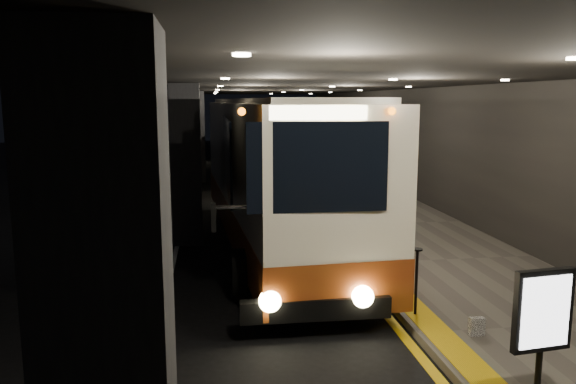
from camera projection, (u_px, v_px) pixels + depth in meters
ground at (252, 286)px, 12.05m from camera, size 90.00×90.00×0.00m
lane_line_white at (180, 234)px, 16.70m from camera, size 0.12×50.00×0.01m
kerb_stripe_yellow at (317, 230)px, 17.26m from camera, size 0.18×50.00×0.01m
sidewalk at (392, 226)px, 17.57m from camera, size 4.50×50.00×0.15m
tactile_strip at (333, 225)px, 17.30m from camera, size 0.50×50.00×0.01m
terminal_wall at (465, 131)px, 17.40m from camera, size 0.10×50.00×6.00m
support_columns at (186, 165)px, 15.41m from camera, size 0.80×24.80×4.40m
canopy at (323, 78)px, 16.54m from camera, size 9.00×50.00×0.40m
coach_main at (274, 180)px, 14.93m from camera, size 3.37×12.56×3.88m
coach_second at (246, 144)px, 30.07m from camera, size 2.28×10.89×3.42m
coach_third at (235, 131)px, 42.56m from camera, size 2.83×11.34×3.53m
passenger_boarding at (405, 236)px, 12.27m from camera, size 0.59×0.72×1.71m
bag_polka at (477, 326)px, 9.15m from camera, size 0.25×0.11×0.30m
info_sign at (543, 313)px, 7.00m from camera, size 0.83×0.22×1.74m
stanchion_post at (416, 282)px, 9.96m from camera, size 0.05×0.05×1.21m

